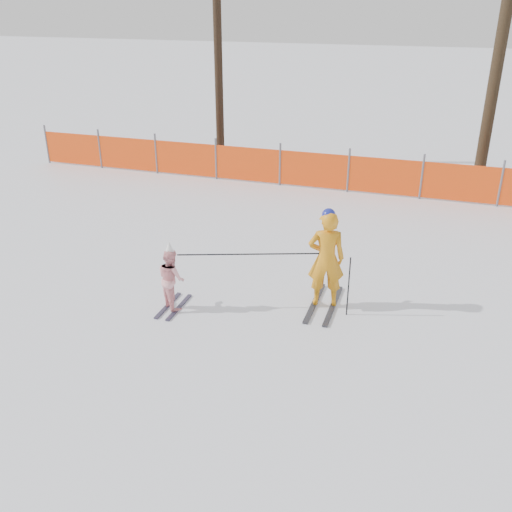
{
  "coord_description": "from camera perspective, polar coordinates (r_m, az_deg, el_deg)",
  "views": [
    {
      "loc": [
        2.76,
        -8.03,
        5.12
      ],
      "look_at": [
        0.0,
        0.5,
        1.0
      ],
      "focal_mm": 40.0,
      "sensor_mm": 36.0,
      "label": 1
    }
  ],
  "objects": [
    {
      "name": "ski_poles",
      "position": [
        9.85,
        2.35,
        -0.83
      ],
      "size": [
        2.91,
        0.84,
        1.11
      ],
      "color": "black",
      "rests_on": "ground"
    },
    {
      "name": "ground",
      "position": [
        9.92,
        -0.9,
        -6.41
      ],
      "size": [
        120.0,
        120.0,
        0.0
      ],
      "primitive_type": "plane",
      "color": "white",
      "rests_on": "ground"
    },
    {
      "name": "adult",
      "position": [
        10.01,
        7.03,
        -0.29
      ],
      "size": [
        0.74,
        1.49,
        1.86
      ],
      "color": "black",
      "rests_on": "ground"
    },
    {
      "name": "safety_fence",
      "position": [
        16.75,
        3.3,
        8.83
      ],
      "size": [
        16.62,
        0.06,
        1.25
      ],
      "color": "#595960",
      "rests_on": "ground"
    },
    {
      "name": "tree_trunks",
      "position": [
        18.08,
        17.35,
        17.27
      ],
      "size": [
        10.3,
        1.64,
        6.76
      ],
      "color": "#2F2315",
      "rests_on": "ground"
    },
    {
      "name": "child",
      "position": [
        10.13,
        -8.46,
        -2.19
      ],
      "size": [
        0.68,
        0.97,
        1.29
      ],
      "color": "black",
      "rests_on": "ground"
    }
  ]
}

